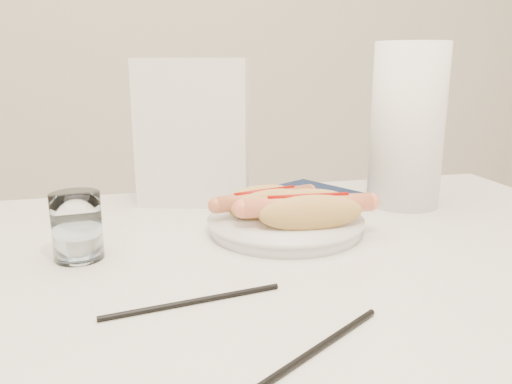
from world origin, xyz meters
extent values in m
cube|color=silver|center=(0.00, 0.00, 0.73)|extent=(1.20, 0.80, 0.04)
cylinder|color=silver|center=(0.54, 0.34, 0.35)|extent=(0.04, 0.04, 0.71)
cylinder|color=white|center=(0.08, 0.11, 0.76)|extent=(0.27, 0.27, 0.02)
ellipsoid|color=tan|center=(0.06, 0.12, 0.79)|extent=(0.14, 0.07, 0.04)
ellipsoid|color=tan|center=(0.05, 0.15, 0.79)|extent=(0.14, 0.07, 0.04)
ellipsoid|color=tan|center=(0.05, 0.14, 0.78)|extent=(0.13, 0.08, 0.02)
cylinder|color=#C06843|center=(0.05, 0.14, 0.80)|extent=(0.16, 0.07, 0.02)
cylinder|color=#990A05|center=(0.05, 0.14, 0.81)|extent=(0.10, 0.04, 0.01)
ellipsoid|color=tan|center=(0.10, 0.06, 0.79)|extent=(0.15, 0.05, 0.05)
ellipsoid|color=tan|center=(0.10, 0.09, 0.79)|extent=(0.15, 0.05, 0.05)
ellipsoid|color=tan|center=(0.10, 0.07, 0.78)|extent=(0.14, 0.06, 0.03)
cylinder|color=#F17B55|center=(0.10, 0.07, 0.80)|extent=(0.19, 0.04, 0.03)
cylinder|color=#990A05|center=(0.10, 0.07, 0.81)|extent=(0.12, 0.02, 0.01)
cylinder|color=white|center=(-0.21, 0.07, 0.79)|extent=(0.06, 0.06, 0.09)
cylinder|color=black|center=(-0.09, -0.09, 0.75)|extent=(0.20, 0.04, 0.01)
cylinder|color=black|center=(0.00, -0.22, 0.75)|extent=(0.18, 0.12, 0.01)
cube|color=white|center=(-0.03, 0.32, 0.88)|extent=(0.21, 0.15, 0.25)
cube|color=#13203D|center=(0.17, 0.29, 0.75)|extent=(0.23, 0.23, 0.01)
cylinder|color=white|center=(0.33, 0.21, 0.89)|extent=(0.13, 0.13, 0.28)
camera|label=1|loc=(-0.14, -0.60, 1.00)|focal=36.49mm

